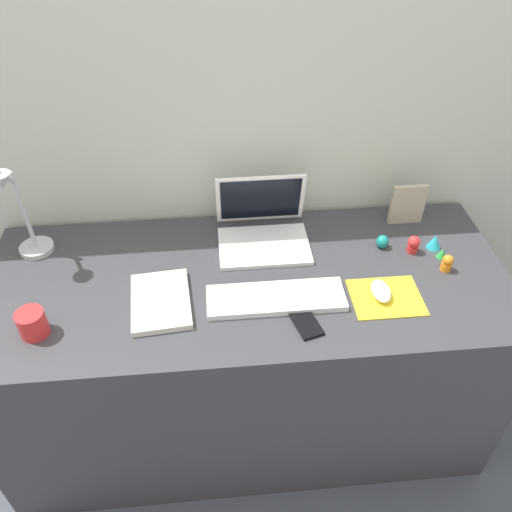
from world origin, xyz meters
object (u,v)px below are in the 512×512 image
object	(u,v)px
toy_figurine_red	(413,244)
cell_phone	(305,321)
laptop	(262,225)
keyboard	(276,298)
toy_figurine_teal	(382,242)
desk_lamp	(21,216)
toy_figurine_green	(442,253)
picture_frame	(408,205)
mouse	(381,291)
coffee_mug	(32,323)
toy_figurine_cyan	(435,241)
notebook_pad	(161,301)
toy_figurine_orange	(447,263)

from	to	relation	value
toy_figurine_red	cell_phone	bearing A→B (deg)	-145.61
laptop	toy_figurine_red	world-z (taller)	laptop
keyboard	toy_figurine_teal	xyz separation A→B (m)	(0.38, 0.22, 0.01)
desk_lamp	toy_figurine_green	size ratio (longest dim) A/B	9.90
picture_frame	mouse	bearing A→B (deg)	-117.65
picture_frame	toy_figurine_green	xyz separation A→B (m)	(0.06, -0.20, -0.06)
coffee_mug	toy_figurine_cyan	world-z (taller)	coffee_mug
desk_lamp	toy_figurine_green	world-z (taller)	desk_lamp
laptop	toy_figurine_red	size ratio (longest dim) A/B	4.91
cell_phone	toy_figurine_cyan	world-z (taller)	toy_figurine_cyan
keyboard	toy_figurine_teal	bearing A→B (deg)	29.51
toy_figurine_red	toy_figurine_green	bearing A→B (deg)	-22.94
laptop	picture_frame	size ratio (longest dim) A/B	2.00
mouse	notebook_pad	distance (m)	0.65
desk_lamp	toy_figurine_orange	world-z (taller)	desk_lamp
notebook_pad	picture_frame	size ratio (longest dim) A/B	1.60
cell_phone	coffee_mug	size ratio (longest dim) A/B	1.62
toy_figurine_teal	toy_figurine_cyan	bearing A→B (deg)	-6.22
laptop	cell_phone	xyz separation A→B (m)	(0.08, -0.40, -0.05)
desk_lamp	notebook_pad	size ratio (longest dim) A/B	1.45
coffee_mug	cell_phone	bearing A→B (deg)	-2.43
keyboard	desk_lamp	xyz separation A→B (m)	(-0.76, 0.28, 0.15)
picture_frame	toy_figurine_teal	bearing A→B (deg)	-132.27
cell_phone	picture_frame	size ratio (longest dim) A/B	0.85
keyboard	notebook_pad	size ratio (longest dim) A/B	1.71
toy_figurine_teal	mouse	bearing A→B (deg)	-106.94
cell_phone	picture_frame	world-z (taller)	picture_frame
coffee_mug	toy_figurine_cyan	distance (m)	1.26
toy_figurine_red	toy_figurine_teal	xyz separation A→B (m)	(-0.09, 0.03, -0.01)
toy_figurine_green	toy_figurine_cyan	size ratio (longest dim) A/B	0.68
desk_lamp	toy_figurine_green	distance (m)	1.34
notebook_pad	toy_figurine_red	size ratio (longest dim) A/B	3.93
toy_figurine_orange	toy_figurine_teal	bearing A→B (deg)	142.22
keyboard	toy_figurine_cyan	bearing A→B (deg)	19.66
mouse	toy_figurine_green	size ratio (longest dim) A/B	2.73
coffee_mug	toy_figurine_green	bearing A→B (deg)	9.54
cell_phone	toy_figurine_teal	world-z (taller)	toy_figurine_teal
toy_figurine_red	toy_figurine_orange	xyz separation A→B (m)	(0.08, -0.10, -0.00)
desk_lamp	toy_figurine_teal	world-z (taller)	desk_lamp
mouse	toy_figurine_orange	xyz separation A→B (m)	(0.24, 0.10, 0.01)
laptop	coffee_mug	world-z (taller)	laptop
mouse	toy_figurine_teal	xyz separation A→B (m)	(0.07, 0.23, 0.00)
notebook_pad	toy_figurine_teal	size ratio (longest dim) A/B	5.26
keyboard	toy_figurine_red	bearing A→B (deg)	21.12
coffee_mug	laptop	bearing A→B (deg)	28.63
keyboard	toy_figurine_orange	size ratio (longest dim) A/B	7.03
coffee_mug	toy_figurine_green	world-z (taller)	coffee_mug
picture_frame	coffee_mug	bearing A→B (deg)	-160.98
mouse	toy_figurine_orange	world-z (taller)	toy_figurine_orange
keyboard	desk_lamp	world-z (taller)	desk_lamp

